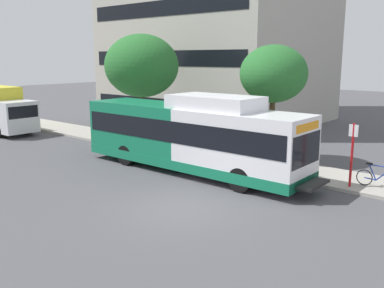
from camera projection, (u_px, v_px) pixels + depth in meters
The scene contains 7 objects.
ground_plane at pixel (55, 171), 20.08m from camera, with size 120.00×120.00×0.00m, color #4C4C51.
sidewalk_curb at pixel (183, 151), 24.07m from camera, with size 3.00×56.00×0.14m, color #A8A399.
transit_bus at pixel (191, 136), 19.59m from camera, with size 2.58×12.25×3.65m.
bus_stop_sign_pole at pixel (352, 150), 16.84m from camera, with size 0.10×0.36×2.60m.
bicycle_parked at pixel (379, 178), 16.87m from camera, with size 0.52×1.76×1.02m.
street_tree_near_stop at pixel (273, 74), 20.90m from camera, with size 3.35×3.35×5.76m.
street_tree_mid_block at pixel (142, 66), 26.75m from camera, with size 4.68×4.68×6.61m.
Camera 1 is at (-10.71, -9.47, 5.26)m, focal length 39.56 mm.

